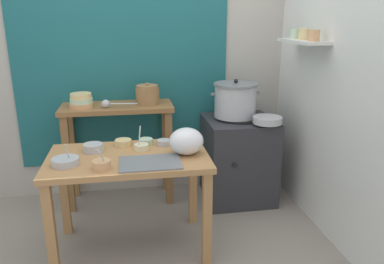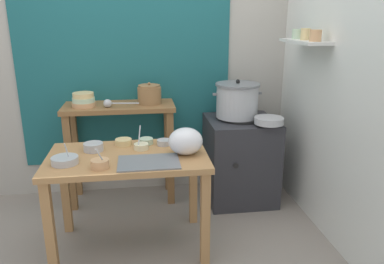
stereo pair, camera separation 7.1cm
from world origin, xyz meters
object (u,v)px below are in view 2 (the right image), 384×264
object	(u,v)px
prep_bowl_2	(100,163)
prep_bowl_3	(164,142)
prep_table	(128,170)
stove_block	(240,159)
wide_pan	(269,121)
prep_bowl_4	(65,160)
prep_bowl_5	(147,141)
plastic_bag	(186,141)
steamer_pot	(237,100)
back_shelf_table	(120,129)
clay_pot	(149,95)
prep_bowl_1	(141,146)
ladle	(109,103)
prep_bowl_6	(123,142)
serving_tray	(149,162)
prep_bowl_0	(93,147)
bowl_stack_enamel	(84,100)

from	to	relation	value
prep_bowl_2	prep_bowl_3	size ratio (longest dim) A/B	1.39
prep_bowl_3	prep_table	bearing A→B (deg)	-146.30
stove_block	wide_pan	distance (m)	0.51
prep_bowl_4	prep_bowl_5	world-z (taller)	prep_bowl_4
plastic_bag	prep_bowl_2	size ratio (longest dim) A/B	1.68
stove_block	prep_bowl_2	size ratio (longest dim) A/B	5.47
plastic_bag	steamer_pot	bearing A→B (deg)	52.47
prep_bowl_3	back_shelf_table	bearing A→B (deg)	119.62
back_shelf_table	prep_bowl_4	size ratio (longest dim) A/B	5.55
clay_pot	prep_bowl_2	world-z (taller)	clay_pot
prep_table	prep_bowl_1	distance (m)	0.19
steamer_pot	ladle	xyz separation A→B (m)	(-1.11, 0.02, 0.00)
steamer_pot	clay_pot	world-z (taller)	steamer_pot
back_shelf_table	prep_bowl_6	size ratio (longest dim) A/B	7.85
prep_bowl_3	steamer_pot	bearing A→B (deg)	36.19
serving_tray	prep_bowl_1	xyz separation A→B (m)	(-0.04, 0.27, 0.02)
ladle	wide_pan	size ratio (longest dim) A/B	1.23
prep_bowl_0	prep_bowl_6	xyz separation A→B (m)	(0.21, 0.10, -0.01)
prep_bowl_1	prep_bowl_2	world-z (taller)	prep_bowl_1
serving_tray	prep_bowl_2	size ratio (longest dim) A/B	2.81
bowl_stack_enamel	ladle	size ratio (longest dim) A/B	0.67
prep_table	back_shelf_table	size ratio (longest dim) A/B	1.15
prep_bowl_1	prep_bowl_2	distance (m)	0.41
stove_block	prep_bowl_4	bearing A→B (deg)	-151.17
plastic_bag	stove_block	bearing A→B (deg)	49.70
stove_block	prep_bowl_4	xyz separation A→B (m)	(-1.39, -0.76, 0.36)
prep_bowl_0	prep_bowl_2	size ratio (longest dim) A/B	0.98
wide_pan	prep_bowl_3	xyz separation A→B (m)	(-0.89, -0.25, -0.06)
stove_block	plastic_bag	size ratio (longest dim) A/B	3.27
prep_bowl_1	prep_bowl_6	distance (m)	0.17
prep_table	prep_bowl_5	xyz separation A→B (m)	(0.14, 0.22, 0.13)
plastic_bag	prep_bowl_0	distance (m)	0.66
clay_pot	ladle	size ratio (longest dim) A/B	0.69
serving_tray	bowl_stack_enamel	bearing A→B (deg)	119.09
steamer_pot	bowl_stack_enamel	xyz separation A→B (m)	(-1.32, 0.08, 0.03)
prep_table	plastic_bag	bearing A→B (deg)	-5.16
ladle	wide_pan	xyz separation A→B (m)	(1.31, -0.27, -0.13)
prep_table	stove_block	size ratio (longest dim) A/B	1.41
clay_pot	bowl_stack_enamel	xyz separation A→B (m)	(-0.56, -0.03, -0.03)
stove_block	prep_bowl_6	world-z (taller)	stove_block
back_shelf_table	ladle	xyz separation A→B (m)	(-0.07, -0.09, 0.26)
back_shelf_table	prep_bowl_0	world-z (taller)	back_shelf_table
clay_pot	prep_bowl_3	distance (m)	0.66
stove_block	prep_bowl_5	bearing A→B (deg)	-152.90
prep_bowl_3	bowl_stack_enamel	bearing A→B (deg)	137.86
prep_bowl_5	prep_bowl_6	bearing A→B (deg)	-178.96
clay_pot	prep_bowl_3	bearing A→B (deg)	-82.65
prep_bowl_3	prep_bowl_5	world-z (taller)	prep_bowl_5
prep_table	prep_bowl_2	distance (m)	0.31
bowl_stack_enamel	wide_pan	distance (m)	1.57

